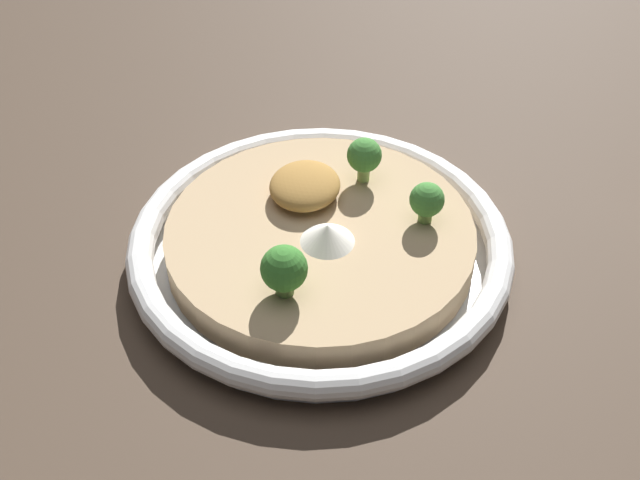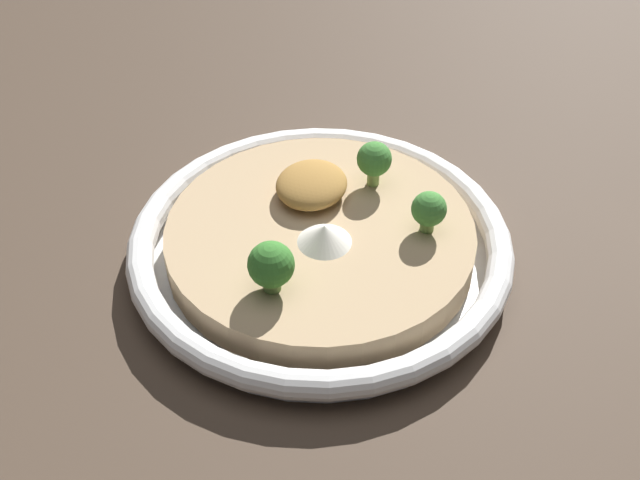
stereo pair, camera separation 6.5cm
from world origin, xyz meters
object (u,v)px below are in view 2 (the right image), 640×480
Objects in this scene: broccoli_front at (429,210)px; broccoli_left at (271,266)px; risotto_bowl at (320,244)px; broccoli_right at (374,160)px.

broccoli_left is at bearing 138.84° from broccoli_front.
broccoli_right is (0.07, -0.02, 0.04)m from risotto_bowl.
broccoli_front is at bearing -41.16° from broccoli_left.
broccoli_left reaches higher than broccoli_front.
broccoli_front is 0.07m from broccoli_right.
risotto_bowl is at bearing 108.54° from broccoli_front.
broccoli_left is (-0.08, 0.01, 0.04)m from risotto_bowl.
broccoli_front is at bearing -125.89° from broccoli_right.
broccoli_left is at bearing 172.93° from risotto_bowl.
broccoli_front is 0.86× the size of broccoli_left.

